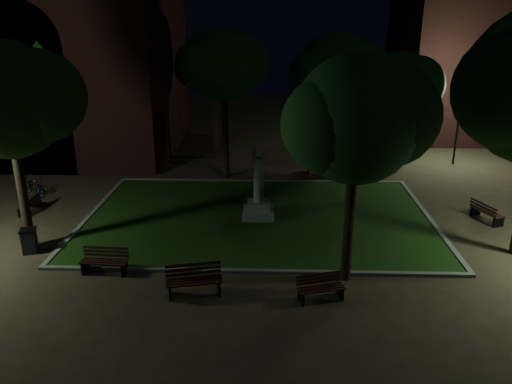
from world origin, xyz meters
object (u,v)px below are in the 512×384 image
(bench_far_side, at_px, (320,167))
(trash_bin, at_px, (29,241))
(bench_near_right, at_px, (320,288))
(bench_left_side, at_px, (30,205))
(bench_right_side, at_px, (486,212))
(bench_west_near, at_px, (105,261))
(bicycle, at_px, (35,186))
(bench_near_left, at_px, (194,281))
(monument, at_px, (259,198))

(bench_far_side, bearing_deg, trash_bin, 53.31)
(bench_near_right, relative_size, bench_left_side, 1.09)
(bench_left_side, relative_size, bench_far_side, 0.91)
(bench_left_side, height_order, bench_right_side, bench_right_side)
(bench_west_near, height_order, bench_far_side, bench_west_near)
(bicycle, bearing_deg, bench_west_near, -109.75)
(trash_bin, bearing_deg, bench_near_right, -15.28)
(bench_west_near, relative_size, bench_far_side, 1.04)
(bench_right_side, bearing_deg, bench_near_left, 98.92)
(monument, distance_m, bench_near_left, 6.83)
(bicycle, bearing_deg, bench_near_left, -101.79)
(bench_near_left, xyz_separation_m, bench_near_right, (4.07, -0.19, -0.08))
(monument, height_order, bench_west_near, monument)
(trash_bin, bearing_deg, monument, 23.66)
(bench_near_left, relative_size, bench_west_near, 1.14)
(bench_near_left, xyz_separation_m, bench_west_near, (-3.35, 1.32, -0.04))
(bicycle, bearing_deg, monument, -70.90)
(bench_near_left, bearing_deg, trash_bin, 144.53)
(bench_near_left, distance_m, bench_right_side, 13.58)
(bench_near_left, distance_m, bench_near_right, 4.08)
(monument, height_order, trash_bin, monument)
(bench_near_right, bearing_deg, bench_near_left, 161.25)
(bench_west_near, height_order, trash_bin, trash_bin)
(monument, bearing_deg, bench_left_side, 178.43)
(bench_west_near, xyz_separation_m, bench_far_side, (8.59, 12.02, -0.03))
(monument, xyz_separation_m, bicycle, (-11.42, 2.68, -0.50))
(bench_near_right, relative_size, bench_west_near, 0.95)
(bench_right_side, height_order, trash_bin, trash_bin)
(bench_near_left, distance_m, bench_west_near, 3.60)
(monument, height_order, bench_right_side, monument)
(bench_near_left, bearing_deg, bench_west_near, 145.39)
(bench_right_side, height_order, bicycle, bicycle)
(bench_left_side, height_order, trash_bin, trash_bin)
(bench_near_right, bearing_deg, trash_bin, 148.64)
(monument, height_order, bench_near_left, monument)
(bench_near_left, distance_m, bench_left_side, 11.00)
(bench_left_side, bearing_deg, trash_bin, 24.27)
(bench_left_side, height_order, bicycle, bicycle)
(bench_left_side, distance_m, bench_far_side, 15.31)
(bench_near_left, bearing_deg, bench_left_side, 128.43)
(bench_near_left, xyz_separation_m, bench_right_side, (11.91, 6.51, -0.05))
(bicycle, bearing_deg, bench_far_side, -42.13)
(bench_right_side, bearing_deg, bench_west_near, 89.05)
(bench_near_right, bearing_deg, monument, 91.82)
(trash_bin, xyz_separation_m, bicycle, (-2.79, 6.46, -0.03))
(bench_near_left, xyz_separation_m, bench_far_side, (5.24, 13.33, -0.07))
(bench_west_near, bearing_deg, bench_right_side, 22.16)
(bench_far_side, height_order, bicycle, bicycle)
(bench_left_side, bearing_deg, bench_far_side, 114.56)
(bench_west_near, xyz_separation_m, trash_bin, (-3.38, 1.44, 0.07))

